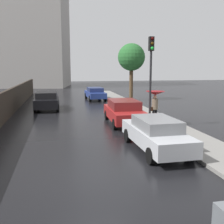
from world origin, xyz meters
name	(u,v)px	position (x,y,z in m)	size (l,w,h in m)	color
ground	(91,181)	(0.00, 0.00, 0.00)	(120.00, 120.00, 0.00)	black
car_red_near_kerb	(124,111)	(3.00, 8.13, 0.75)	(2.01, 4.61, 1.44)	maroon
car_blue_far_ahead	(95,93)	(2.91, 20.75, 0.69)	(1.87, 4.62, 1.30)	navy
car_black_behind_camera	(47,100)	(-1.83, 14.75, 0.76)	(1.93, 4.37, 1.46)	black
car_silver_far_lane	(156,134)	(2.96, 2.56, 0.72)	(1.81, 4.58, 1.37)	#B2B5BA
pedestrian_with_umbrella_near	(155,97)	(4.64, 7.28, 1.67)	(1.12, 1.12, 1.89)	black
traffic_light	(151,66)	(4.10, 6.60, 3.49)	(0.26, 0.39, 4.89)	black
street_tree_near	(131,58)	(6.53, 19.60, 4.37)	(2.78, 2.78, 5.82)	#4C3823
distant_tower	(25,5)	(-6.07, 43.22, 14.05)	(15.39, 12.85, 28.09)	#9E9993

